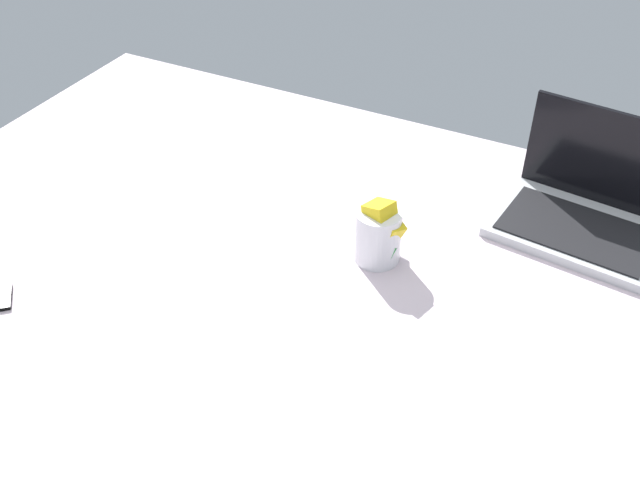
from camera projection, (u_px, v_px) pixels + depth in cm
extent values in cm
cube|color=silver|center=(276.00, 322.00, 144.99)|extent=(180.00, 140.00, 18.00)
cube|color=#B7BABC|center=(578.00, 231.00, 151.50)|extent=(35.49, 26.75, 2.00)
cube|color=black|center=(577.00, 230.00, 149.78)|extent=(30.81, 20.32, 0.40)
cube|color=black|center=(608.00, 158.00, 151.51)|extent=(32.89, 4.90, 21.00)
cylinder|color=silver|center=(378.00, 236.00, 142.93)|extent=(9.00, 9.00, 11.00)
cube|color=#268C33|center=(385.00, 244.00, 144.13)|extent=(6.28, 6.70, 5.80)
cube|color=yellow|center=(378.00, 234.00, 142.24)|extent=(7.62, 7.00, 5.88)
cube|color=yellow|center=(389.00, 224.00, 140.40)|extent=(7.58, 6.10, 5.75)
cube|color=yellow|center=(380.00, 211.00, 139.32)|extent=(6.68, 6.39, 4.58)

